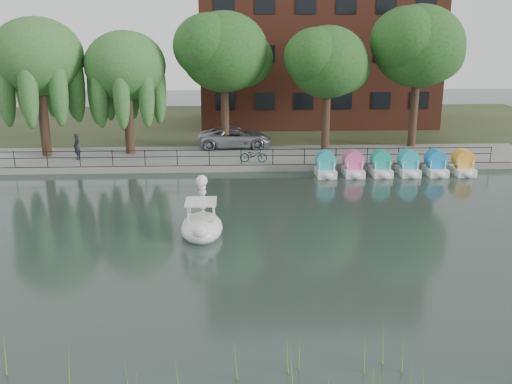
{
  "coord_description": "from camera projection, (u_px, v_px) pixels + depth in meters",
  "views": [
    {
      "loc": [
        -0.71,
        -21.66,
        8.84
      ],
      "look_at": [
        0.5,
        4.0,
        1.3
      ],
      "focal_mm": 40.0,
      "sensor_mm": 36.0,
      "label": 1
    }
  ],
  "objects": [
    {
      "name": "apartment_building",
      "position": [
        316.0,
        19.0,
        49.69
      ],
      "size": [
        20.0,
        10.07,
        18.0
      ],
      "color": "#4C1E16",
      "rests_on": "land_strip"
    },
    {
      "name": "ground_plane",
      "position": [
        248.0,
        250.0,
        23.29
      ],
      "size": [
        120.0,
        120.0,
        0.0
      ],
      "primitive_type": "plane",
      "color": "#394B43"
    },
    {
      "name": "pedestrian",
      "position": [
        77.0,
        145.0,
        36.91
      ],
      "size": [
        0.81,
        0.86,
        1.98
      ],
      "primitive_type": "imported",
      "rotation": [
        0.0,
        0.0,
        5.35
      ],
      "color": "black",
      "rests_on": "promenade"
    },
    {
      "name": "willow_left",
      "position": [
        37.0,
        57.0,
        36.58
      ],
      "size": [
        5.88,
        5.88,
        9.01
      ],
      "color": "#473323",
      "rests_on": "promenade"
    },
    {
      "name": "broadleaf_center",
      "position": [
        224.0,
        52.0,
        38.5
      ],
      "size": [
        6.0,
        6.0,
        9.25
      ],
      "color": "#473323",
      "rests_on": "promenade"
    },
    {
      "name": "bicycle",
      "position": [
        253.0,
        155.0,
        36.35
      ],
      "size": [
        0.79,
        1.78,
        1.0
      ],
      "primitive_type": "imported",
      "rotation": [
        0.0,
        0.0,
        1.46
      ],
      "color": "gray",
      "rests_on": "promenade"
    },
    {
      "name": "kerb",
      "position": [
        241.0,
        168.0,
        35.74
      ],
      "size": [
        40.0,
        0.25,
        0.4
      ],
      "primitive_type": "cube",
      "color": "gray",
      "rests_on": "ground_plane"
    },
    {
      "name": "swan_boat",
      "position": [
        202.0,
        223.0,
        24.91
      ],
      "size": [
        1.84,
        3.03,
        2.45
      ],
      "rotation": [
        0.0,
        0.0,
        -0.01
      ],
      "color": "white",
      "rests_on": "ground_plane"
    },
    {
      "name": "railing",
      "position": [
        241.0,
        153.0,
        35.66
      ],
      "size": [
        32.0,
        0.05,
        1.0
      ],
      "color": "black",
      "rests_on": "promenade"
    },
    {
      "name": "broadleaf_far",
      "position": [
        419.0,
        47.0,
        39.5
      ],
      "size": [
        6.3,
        6.3,
        9.71
      ],
      "color": "#473323",
      "rests_on": "promenade"
    },
    {
      "name": "willow_mid",
      "position": [
        125.0,
        66.0,
        37.48
      ],
      "size": [
        5.32,
        5.32,
        8.15
      ],
      "color": "#473323",
      "rests_on": "promenade"
    },
    {
      "name": "broadleaf_right",
      "position": [
        328.0,
        63.0,
        38.53
      ],
      "size": [
        5.4,
        5.4,
        8.32
      ],
      "color": "#473323",
      "rests_on": "promenade"
    },
    {
      "name": "minivan",
      "position": [
        235.0,
        136.0,
        40.63
      ],
      "size": [
        3.0,
        6.16,
        1.69
      ],
      "primitive_type": "imported",
      "rotation": [
        0.0,
        0.0,
        1.61
      ],
      "color": "gray",
      "rests_on": "promenade"
    },
    {
      "name": "reed_bank",
      "position": [
        342.0,
        371.0,
        14.1
      ],
      "size": [
        24.0,
        2.4,
        1.2
      ],
      "color": "#669938",
      "rests_on": "ground_plane"
    },
    {
      "name": "promenade",
      "position": [
        240.0,
        158.0,
        38.56
      ],
      "size": [
        40.0,
        6.0,
        0.4
      ],
      "primitive_type": "cube",
      "color": "gray",
      "rests_on": "ground_plane"
    },
    {
      "name": "pedal_boat_row",
      "position": [
        394.0,
        165.0,
        34.82
      ],
      "size": [
        9.65,
        1.7,
        1.4
      ],
      "color": "white",
      "rests_on": "ground_plane"
    },
    {
      "name": "land_strip",
      "position": [
        237.0,
        124.0,
        51.99
      ],
      "size": [
        60.0,
        22.0,
        0.36
      ],
      "primitive_type": "cube",
      "color": "#47512D",
      "rests_on": "ground_plane"
    }
  ]
}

